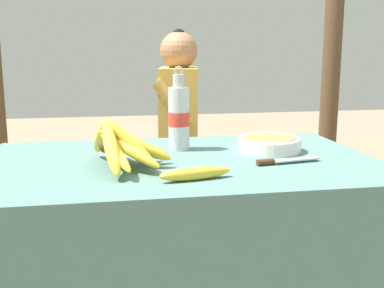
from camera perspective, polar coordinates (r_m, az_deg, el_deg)
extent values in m
cube|color=#4C706B|center=(1.64, -1.20, -13.82)|extent=(1.24, 0.77, 0.70)
sphere|color=#4C381E|center=(1.43, -10.07, -0.17)|extent=(0.05, 0.05, 0.05)
ellipsoid|color=gold|center=(1.35, -9.55, -0.37)|extent=(0.07, 0.20, 0.16)
ellipsoid|color=gold|center=(1.36, -8.96, -1.01)|extent=(0.10, 0.21, 0.10)
ellipsoid|color=gold|center=(1.37, -7.44, -0.72)|extent=(0.19, 0.17, 0.10)
ellipsoid|color=gold|center=(1.39, -7.23, 0.07)|extent=(0.18, 0.12, 0.16)
ellipsoid|color=gold|center=(1.42, -6.71, -0.13)|extent=(0.22, 0.07, 0.12)
ellipsoid|color=gold|center=(1.44, -6.79, 0.02)|extent=(0.22, 0.07, 0.12)
ellipsoid|color=gold|center=(1.46, -7.39, 0.00)|extent=(0.20, 0.12, 0.10)
ellipsoid|color=gold|center=(1.49, -8.09, 0.36)|extent=(0.16, 0.18, 0.12)
ellipsoid|color=gold|center=(1.50, -9.35, 0.73)|extent=(0.08, 0.18, 0.15)
ellipsoid|color=gold|center=(1.50, -10.66, 0.79)|extent=(0.07, 0.21, 0.16)
cylinder|color=white|center=(1.67, 9.15, -0.15)|extent=(0.22, 0.22, 0.04)
torus|color=white|center=(1.67, 9.17, 0.53)|extent=(0.22, 0.22, 0.02)
cylinder|color=#BC8942|center=(1.67, 9.17, 0.67)|extent=(0.18, 0.18, 0.01)
cylinder|color=silver|center=(1.66, -1.56, 3.00)|extent=(0.07, 0.07, 0.22)
cylinder|color=red|center=(1.66, -1.56, 3.00)|extent=(0.07, 0.07, 0.05)
cylinder|color=#ADADB2|center=(1.65, -1.59, 7.47)|extent=(0.04, 0.04, 0.04)
torus|color=#ADADB2|center=(1.65, -1.59, 8.67)|extent=(0.03, 0.01, 0.03)
ellipsoid|color=gold|center=(1.29, 0.44, -3.50)|extent=(0.21, 0.08, 0.04)
cube|color=#BCBCC1|center=(1.52, 12.20, -1.79)|extent=(0.16, 0.05, 0.00)
cylinder|color=#472D19|center=(1.47, 8.70, -2.13)|extent=(0.06, 0.03, 0.02)
cube|color=brown|center=(2.68, -1.07, -2.43)|extent=(1.78, 0.32, 0.04)
cube|color=brown|center=(2.62, -18.13, -8.20)|extent=(0.06, 0.06, 0.39)
cube|color=brown|center=(2.85, 15.31, -6.40)|extent=(0.06, 0.06, 0.39)
cube|color=brown|center=(2.84, -17.49, -6.60)|extent=(0.06, 0.06, 0.39)
cube|color=brown|center=(3.06, 13.39, -5.09)|extent=(0.06, 0.06, 0.39)
cylinder|color=#564C60|center=(2.63, -7.17, -7.22)|extent=(0.09, 0.09, 0.43)
cylinder|color=#564C60|center=(2.55, -4.62, -2.53)|extent=(0.31, 0.14, 0.09)
cylinder|color=#564C60|center=(2.80, -6.66, -6.01)|extent=(0.09, 0.09, 0.43)
cylinder|color=#564C60|center=(2.73, -4.27, -1.58)|extent=(0.31, 0.14, 0.09)
cube|color=gold|center=(2.59, -1.54, 3.32)|extent=(0.26, 0.37, 0.52)
cylinder|color=gold|center=(2.42, -2.40, 4.89)|extent=(0.21, 0.10, 0.25)
cylinder|color=gold|center=(2.74, -2.05, 5.66)|extent=(0.21, 0.10, 0.25)
sphere|color=#9E704C|center=(2.56, -1.58, 11.02)|extent=(0.20, 0.20, 0.20)
sphere|color=black|center=(2.56, -1.59, 12.67)|extent=(0.07, 0.07, 0.07)
sphere|color=#4C381E|center=(2.77, 8.95, -0.36)|extent=(0.04, 0.04, 0.04)
ellipsoid|color=olive|center=(2.72, 9.69, -0.57)|extent=(0.07, 0.17, 0.12)
ellipsoid|color=olive|center=(2.74, 10.02, -0.56)|extent=(0.13, 0.16, 0.10)
ellipsoid|color=olive|center=(2.77, 10.42, -0.31)|extent=(0.17, 0.11, 0.14)
ellipsoid|color=olive|center=(2.80, 10.24, -0.36)|extent=(0.18, 0.03, 0.11)
ellipsoid|color=olive|center=(2.82, 9.97, -0.25)|extent=(0.17, 0.10, 0.11)
ellipsoid|color=olive|center=(2.84, 9.25, -0.12)|extent=(0.13, 0.18, 0.11)
ellipsoid|color=olive|center=(2.84, 8.86, -0.02)|extent=(0.07, 0.16, 0.13)
cylinder|color=#4C3823|center=(3.34, 16.37, 12.10)|extent=(0.12, 0.12, 2.23)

